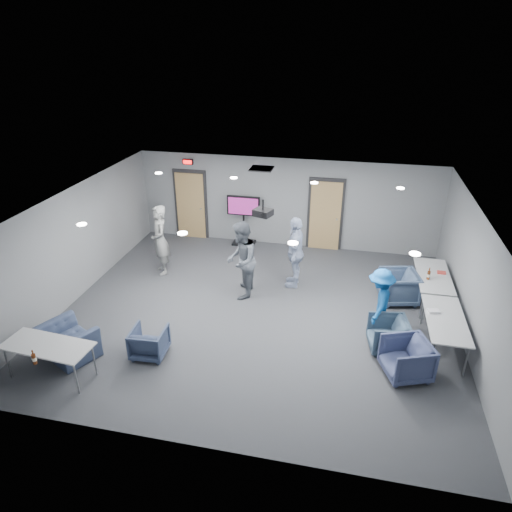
% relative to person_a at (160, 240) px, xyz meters
% --- Properties ---
extents(floor, '(9.00, 9.00, 0.00)m').
position_rel_person_a_xyz_m(floor, '(2.97, -1.44, -0.96)').
color(floor, '#33353A').
rests_on(floor, ground).
extents(ceiling, '(9.00, 9.00, 0.00)m').
position_rel_person_a_xyz_m(ceiling, '(2.97, -1.44, 1.74)').
color(ceiling, white).
rests_on(ceiling, wall_back).
extents(wall_back, '(9.00, 0.02, 2.70)m').
position_rel_person_a_xyz_m(wall_back, '(2.97, 2.56, 0.39)').
color(wall_back, slate).
rests_on(wall_back, floor).
extents(wall_front, '(9.00, 0.02, 2.70)m').
position_rel_person_a_xyz_m(wall_front, '(2.97, -5.44, 0.39)').
color(wall_front, slate).
rests_on(wall_front, floor).
extents(wall_left, '(0.02, 8.00, 2.70)m').
position_rel_person_a_xyz_m(wall_left, '(-1.53, -1.44, 0.39)').
color(wall_left, slate).
rests_on(wall_left, floor).
extents(wall_right, '(0.02, 8.00, 2.70)m').
position_rel_person_a_xyz_m(wall_right, '(7.47, -1.44, 0.39)').
color(wall_right, slate).
rests_on(wall_right, floor).
extents(door_left, '(1.06, 0.17, 2.24)m').
position_rel_person_a_xyz_m(door_left, '(-0.03, 2.51, 0.11)').
color(door_left, black).
rests_on(door_left, wall_back).
extents(door_right, '(1.06, 0.17, 2.24)m').
position_rel_person_a_xyz_m(door_right, '(4.17, 2.51, 0.11)').
color(door_right, black).
rests_on(door_right, wall_back).
extents(exit_sign, '(0.32, 0.08, 0.16)m').
position_rel_person_a_xyz_m(exit_sign, '(-0.03, 2.49, 1.49)').
color(exit_sign, black).
rests_on(exit_sign, wall_back).
extents(hvac_diffuser, '(0.60, 0.60, 0.03)m').
position_rel_person_a_xyz_m(hvac_diffuser, '(2.47, 1.36, 1.73)').
color(hvac_diffuser, black).
rests_on(hvac_diffuser, ceiling).
extents(downlights, '(6.18, 3.78, 0.02)m').
position_rel_person_a_xyz_m(downlights, '(2.97, -1.44, 1.73)').
color(downlights, white).
rests_on(downlights, ceiling).
extents(person_a, '(0.77, 0.83, 1.91)m').
position_rel_person_a_xyz_m(person_a, '(0.00, 0.00, 0.00)').
color(person_a, gray).
rests_on(person_a, floor).
extents(person_b, '(0.83, 1.02, 1.95)m').
position_rel_person_a_xyz_m(person_b, '(2.41, -0.74, 0.02)').
color(person_b, '#4E555E').
rests_on(person_b, floor).
extents(person_c, '(0.48, 1.11, 1.88)m').
position_rel_person_a_xyz_m(person_c, '(3.62, 0.08, -0.02)').
color(person_c, '#A3B3D2').
rests_on(person_c, floor).
extents(person_d, '(0.72, 1.06, 1.52)m').
position_rel_person_a_xyz_m(person_d, '(5.67, -1.62, -0.20)').
color(person_d, '#1958A5').
rests_on(person_d, floor).
extents(chair_right_a, '(1.02, 1.01, 0.79)m').
position_rel_person_a_xyz_m(chair_right_a, '(6.20, -0.20, -0.56)').
color(chair_right_a, '#3C4D68').
rests_on(chair_right_a, floor).
extents(chair_right_b, '(0.88, 0.86, 0.70)m').
position_rel_person_a_xyz_m(chair_right_b, '(5.87, -2.20, -0.61)').
color(chair_right_b, '#384D61').
rests_on(chair_right_b, floor).
extents(chair_right_c, '(1.06, 1.04, 0.75)m').
position_rel_person_a_xyz_m(chair_right_c, '(6.18, -2.98, -0.58)').
color(chair_right_c, '#3E476C').
rests_on(chair_right_c, floor).
extents(chair_front_a, '(0.71, 0.73, 0.63)m').
position_rel_person_a_xyz_m(chair_front_a, '(1.17, -3.44, -0.64)').
color(chair_front_a, '#343F59').
rests_on(chair_front_a, floor).
extents(chair_front_b, '(1.35, 1.30, 0.68)m').
position_rel_person_a_xyz_m(chair_front_b, '(-0.42, -3.84, -0.61)').
color(chair_front_b, '#36425E').
rests_on(chair_front_b, floor).
extents(table_right_a, '(0.76, 1.83, 0.73)m').
position_rel_person_a_xyz_m(table_right_a, '(6.97, -0.05, -0.27)').
color(table_right_a, '#B8BBBD').
rests_on(table_right_a, floor).
extents(table_right_b, '(0.76, 1.83, 0.73)m').
position_rel_person_a_xyz_m(table_right_b, '(6.97, -1.95, -0.27)').
color(table_right_b, '#B8BBBD').
rests_on(table_right_b, floor).
extents(table_front_left, '(1.73, 0.83, 0.73)m').
position_rel_person_a_xyz_m(table_front_left, '(-0.37, -4.44, -0.28)').
color(table_front_left, '#B8BBBD').
rests_on(table_front_left, floor).
extents(bottle_front, '(0.08, 0.08, 0.29)m').
position_rel_person_a_xyz_m(bottle_front, '(-0.24, -4.96, -0.12)').
color(bottle_front, '#51240D').
rests_on(bottle_front, table_front_left).
extents(bottle_right, '(0.08, 0.08, 0.30)m').
position_rel_person_a_xyz_m(bottle_right, '(6.81, -0.30, -0.12)').
color(bottle_right, '#51240D').
rests_on(bottle_right, table_right_a).
extents(snack_box, '(0.20, 0.14, 0.04)m').
position_rel_person_a_xyz_m(snack_box, '(7.16, 0.07, -0.21)').
color(snack_box, '#C13830').
rests_on(snack_box, table_right_a).
extents(wrapper, '(0.25, 0.20, 0.05)m').
position_rel_person_a_xyz_m(wrapper, '(6.76, -1.76, -0.20)').
color(wrapper, silver).
rests_on(wrapper, table_right_b).
extents(tv_stand, '(1.01, 0.48, 1.55)m').
position_rel_person_a_xyz_m(tv_stand, '(1.73, 2.30, -0.08)').
color(tv_stand, black).
rests_on(tv_stand, floor).
extents(projector, '(0.46, 0.43, 0.36)m').
position_rel_person_a_xyz_m(projector, '(3.02, -1.15, 1.45)').
color(projector, black).
rests_on(projector, ceiling).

